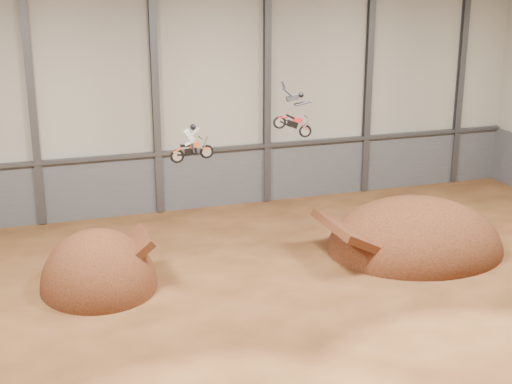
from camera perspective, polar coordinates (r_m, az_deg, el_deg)
floor at (r=30.14m, az=4.35°, el=-9.41°), size 40.00×40.00×0.00m
back_wall at (r=41.71m, az=-3.57°, el=8.12°), size 40.00×0.10×14.00m
lower_band_back at (r=42.73m, az=-3.41°, el=1.12°), size 39.80×0.18×3.50m
steel_rail at (r=42.14m, az=-3.39°, el=3.43°), size 39.80×0.35×0.20m
steel_column_1 at (r=40.10m, az=-17.51°, el=7.02°), size 0.40×0.36×13.90m
steel_column_2 at (r=40.78m, az=-8.05°, el=7.78°), size 0.40×0.36×13.90m
steel_column_3 at (r=42.51m, az=0.89°, el=8.31°), size 0.40×0.36×13.90m
steel_column_4 at (r=45.17m, az=8.97°, el=8.62°), size 0.40×0.36×13.90m
steel_column_5 at (r=48.60m, az=16.04°, el=8.74°), size 0.40×0.36×13.90m
takeoff_ramp at (r=32.98m, az=-12.42°, el=-7.38°), size 5.17×5.96×5.17m
landing_ramp at (r=37.31m, az=12.54°, el=-4.47°), size 9.05×8.01×5.22m
fmx_rider_a at (r=32.52m, az=-5.12°, el=4.08°), size 2.16×0.80×1.97m
fmx_rider_b at (r=32.03m, az=2.78°, el=6.59°), size 3.09×1.18×2.81m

